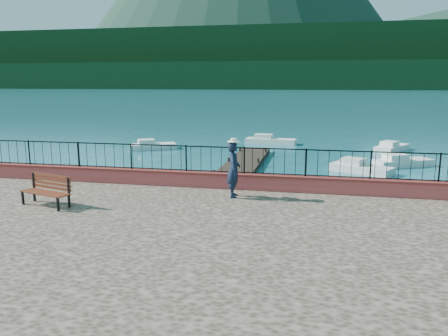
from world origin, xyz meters
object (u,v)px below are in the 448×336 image
at_px(boat_0, 187,185).
at_px(boat_2, 403,160).
at_px(boat_3, 153,144).
at_px(boat_5, 392,146).
at_px(park_bench, 47,197).
at_px(person, 234,170).
at_px(boat_1, 361,166).
at_px(boat_4, 271,139).

relative_size(boat_0, boat_2, 0.96).
xyz_separation_m(boat_0, boat_2, (11.03, 9.04, 0.00)).
distance_m(boat_3, boat_5, 18.00).
distance_m(park_bench, boat_5, 26.20).
height_order(boat_2, boat_5, same).
height_order(park_bench, boat_5, park_bench).
xyz_separation_m(person, boat_2, (8.00, 13.62, -1.75)).
relative_size(park_bench, boat_5, 0.53).
relative_size(boat_1, boat_3, 1.00).
distance_m(boat_2, boat_3, 17.73).
xyz_separation_m(boat_0, boat_4, (2.13, 17.26, 0.00)).
bearing_deg(boat_3, boat_5, -19.69).
xyz_separation_m(park_bench, person, (5.62, 2.30, 0.66)).
relative_size(boat_4, boat_5, 1.20).
bearing_deg(person, park_bench, 103.86).
relative_size(person, boat_0, 0.55).
distance_m(boat_2, boat_4, 12.12).
distance_m(boat_0, boat_3, 13.95).
bearing_deg(park_bench, boat_1, 66.85).
relative_size(park_bench, boat_3, 0.54).
bearing_deg(park_bench, boat_2, 65.55).
xyz_separation_m(boat_2, boat_3, (-17.41, 3.37, 0.00)).
height_order(park_bench, boat_2, park_bench).
height_order(park_bench, boat_3, park_bench).
relative_size(boat_1, boat_5, 0.99).
relative_size(person, boat_2, 0.53).
bearing_deg(park_bench, boat_3, 117.22).
xyz_separation_m(boat_1, boat_5, (3.03, 8.73, 0.00)).
height_order(boat_3, boat_4, same).
bearing_deg(boat_4, person, -81.25).
relative_size(boat_0, boat_1, 1.02).
xyz_separation_m(person, boat_3, (-9.41, 16.99, -1.75)).
xyz_separation_m(boat_1, boat_3, (-14.74, 5.89, 0.00)).
bearing_deg(boat_3, boat_1, -50.55).
relative_size(park_bench, person, 0.97).
bearing_deg(person, boat_1, -34.00).
bearing_deg(boat_5, person, -170.57).
relative_size(boat_3, boat_5, 0.99).
relative_size(boat_0, boat_3, 1.02).
bearing_deg(boat_3, boat_2, -39.73).
bearing_deg(boat_3, boat_0, -91.57).
bearing_deg(boat_5, boat_0, 175.52).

